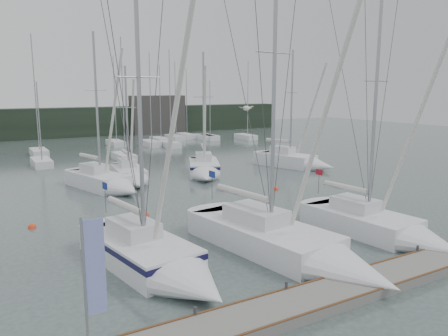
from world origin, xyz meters
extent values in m
plane|color=#44524F|center=(0.00, 0.00, 0.00)|extent=(160.00, 160.00, 0.00)
cube|color=slate|center=(0.00, -5.00, 0.20)|extent=(24.00, 2.00, 0.40)
cube|color=black|center=(0.00, 62.00, 2.50)|extent=(90.00, 4.00, 5.00)
cube|color=#3C3A38|center=(18.00, 60.00, 3.50)|extent=(10.00, 3.00, 7.00)
cube|color=silver|center=(16.20, 48.13, 0.35)|extent=(1.80, 4.50, 0.90)
cylinder|color=#97999F|center=(16.20, 47.63, 6.61)|extent=(0.12, 0.12, 11.62)
cube|color=silver|center=(20.74, 46.63, 0.35)|extent=(1.80, 4.50, 0.90)
cylinder|color=#97999F|center=(20.74, 46.13, 5.88)|extent=(0.12, 0.12, 10.16)
cube|color=silver|center=(-5.15, 41.40, 0.35)|extent=(1.80, 4.50, 0.90)
cylinder|color=#97999F|center=(-5.15, 40.90, 7.70)|extent=(0.12, 0.12, 13.81)
cube|color=silver|center=(18.93, 49.80, 0.35)|extent=(1.80, 4.50, 0.90)
cylinder|color=#97999F|center=(18.93, 49.30, 6.11)|extent=(0.12, 0.12, 10.63)
cube|color=silver|center=(26.93, 43.59, 0.35)|extent=(1.80, 4.50, 0.90)
cylinder|color=#97999F|center=(26.93, 43.09, 6.65)|extent=(0.12, 0.12, 11.71)
cube|color=silver|center=(21.37, 46.19, 0.35)|extent=(1.80, 4.50, 0.90)
cylinder|color=#97999F|center=(21.37, 45.69, 5.14)|extent=(0.12, 0.12, 8.68)
cube|color=silver|center=(2.90, 32.52, 0.35)|extent=(1.80, 4.50, 0.90)
cylinder|color=#97999F|center=(2.90, 32.02, 7.33)|extent=(0.12, 0.12, 13.05)
cube|color=silver|center=(12.82, 46.14, 0.35)|extent=(1.80, 4.50, 0.90)
cylinder|color=#97999F|center=(12.82, 45.64, 6.23)|extent=(0.12, 0.12, 10.87)
cube|color=silver|center=(10.15, 43.13, 0.35)|extent=(1.80, 4.50, 0.90)
cylinder|color=#97999F|center=(10.15, 42.63, 6.98)|extent=(0.12, 0.12, 12.35)
cube|color=silver|center=(5.82, 45.79, 0.35)|extent=(1.80, 4.50, 0.90)
cylinder|color=#97999F|center=(5.82, 45.29, 6.74)|extent=(0.12, 0.12, 11.88)
cube|color=silver|center=(12.11, 40.68, 0.35)|extent=(1.80, 4.50, 0.90)
cylinder|color=#97999F|center=(12.11, 40.18, 7.14)|extent=(0.12, 0.12, 12.67)
cube|color=silver|center=(-6.00, 32.98, 0.35)|extent=(1.80, 4.50, 0.90)
cylinder|color=#97999F|center=(-6.00, 32.48, 4.86)|extent=(0.12, 0.12, 8.11)
cube|color=silver|center=(-5.81, 2.25, 0.47)|extent=(4.09, 7.10, 1.57)
cone|color=silver|center=(-5.03, -2.47, 0.47)|extent=(3.47, 3.33, 3.04)
cube|color=silver|center=(-5.90, 2.76, 1.63)|extent=(2.09, 2.91, 0.73)
cylinder|color=#97999F|center=(-5.73, 1.78, 7.43)|extent=(0.19, 0.19, 12.34)
cylinder|color=silver|center=(-6.03, 3.57, 2.57)|extent=(0.82, 3.27, 0.29)
cube|color=#11103A|center=(-5.81, 2.25, 1.00)|extent=(4.12, 7.12, 0.26)
cube|color=navy|center=(-6.39, 5.75, 3.15)|extent=(0.11, 0.56, 0.38)
cube|color=silver|center=(0.46, 1.05, 0.48)|extent=(4.67, 8.69, 1.62)
cone|color=silver|center=(1.36, -4.78, 0.48)|extent=(3.95, 4.03, 3.45)
cube|color=silver|center=(0.38, 1.58, 1.67)|extent=(2.38, 3.56, 0.75)
cylinder|color=#97999F|center=(0.55, 0.47, 8.42)|extent=(0.19, 0.19, 14.26)
cylinder|color=silver|center=(0.20, 2.68, 2.64)|extent=(0.92, 4.03, 0.30)
cube|color=navy|center=(-0.21, 5.34, 3.23)|extent=(0.11, 0.58, 0.39)
cube|color=silver|center=(6.90, 0.32, 0.45)|extent=(3.59, 6.57, 1.49)
cone|color=silver|center=(7.34, -4.17, 0.45)|extent=(3.24, 2.98, 2.99)
cube|color=silver|center=(6.85, 0.81, 1.54)|extent=(1.88, 2.67, 0.70)
cylinder|color=#97999F|center=(6.94, -0.13, 7.35)|extent=(0.18, 0.18, 12.31)
cylinder|color=silver|center=(6.77, 1.57, 2.44)|extent=(0.58, 3.09, 0.28)
cube|color=maroon|center=(6.57, 3.65, 2.99)|extent=(0.07, 0.54, 0.36)
cube|color=silver|center=(-3.40, 19.50, 0.47)|extent=(4.18, 6.50, 1.56)
cone|color=silver|center=(-2.20, 15.37, 0.47)|extent=(3.22, 3.20, 2.61)
cube|color=silver|center=(-3.55, 20.00, 1.62)|extent=(2.05, 2.71, 0.73)
cylinder|color=#97999F|center=(-3.28, 19.08, 6.93)|extent=(0.19, 0.19, 11.35)
cylinder|color=silver|center=(-3.74, 20.65, 2.55)|extent=(1.10, 2.90, 0.29)
cube|color=silver|center=(-0.26, 21.13, 0.46)|extent=(3.00, 5.44, 1.52)
cone|color=silver|center=(-0.67, 17.43, 0.46)|extent=(2.67, 2.49, 2.43)
cube|color=silver|center=(-0.20, 21.63, 1.57)|extent=(1.56, 2.22, 0.71)
cylinder|color=#97999F|center=(-0.30, 20.76, 5.68)|extent=(0.18, 0.18, 8.92)
cylinder|color=silver|center=(-0.14, 22.16, 2.48)|extent=(0.57, 2.56, 0.28)
cube|color=silver|center=(7.06, 20.39, 0.48)|extent=(4.78, 6.11, 1.59)
cone|color=silver|center=(5.43, 16.85, 0.48)|extent=(3.47, 3.27, 2.75)
cube|color=silver|center=(7.28, 20.87, 1.64)|extent=(2.29, 2.61, 0.74)
cylinder|color=#97999F|center=(6.90, 20.03, 6.40)|extent=(0.19, 0.19, 10.27)
cylinder|color=silver|center=(7.52, 21.38, 2.59)|extent=(1.38, 2.55, 0.30)
cube|color=#11103A|center=(7.06, 20.39, 1.00)|extent=(4.81, 6.13, 0.26)
cube|color=silver|center=(16.81, 19.89, 0.49)|extent=(4.46, 6.59, 1.65)
cone|color=silver|center=(18.13, 15.79, 0.49)|extent=(3.41, 3.30, 2.75)
cube|color=silver|center=(16.64, 20.42, 1.70)|extent=(2.18, 2.76, 0.77)
cylinder|color=#97999F|center=(16.94, 19.48, 6.71)|extent=(0.20, 0.20, 10.78)
cylinder|color=silver|center=(16.44, 21.04, 2.69)|extent=(1.20, 2.90, 0.31)
sphere|color=#F73B16|center=(-2.94, 9.62, 0.00)|extent=(0.61, 0.61, 0.61)
sphere|color=#F73B16|center=(5.31, 13.54, 0.00)|extent=(0.56, 0.56, 0.56)
sphere|color=#F73B16|center=(-9.57, 10.66, 0.00)|extent=(0.48, 0.48, 0.48)
cylinder|color=#97999F|center=(-9.79, -4.73, 2.54)|extent=(0.08, 0.08, 4.28)
cube|color=#2035C8|center=(-9.47, -4.72, 3.15)|extent=(0.57, 0.04, 2.85)
ellipsoid|color=white|center=(-1.31, 0.02, 7.30)|extent=(0.41, 0.52, 0.21)
cube|color=gray|center=(-1.58, -0.11, 7.32)|extent=(0.49, 0.33, 0.12)
cube|color=gray|center=(-1.04, 0.14, 7.32)|extent=(0.49, 0.33, 0.12)
sphere|color=#F73B16|center=(9.10, 11.51, 0.00)|extent=(0.50, 0.50, 0.50)
camera|label=1|loc=(-12.17, -16.71, 8.15)|focal=35.00mm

